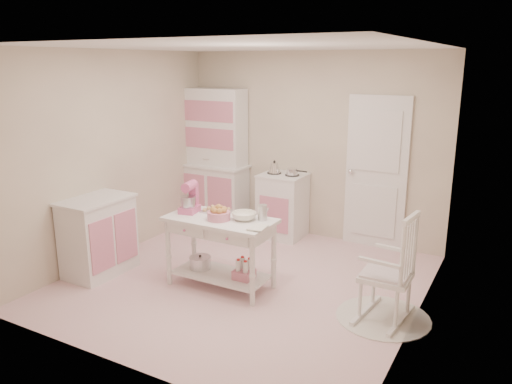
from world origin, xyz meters
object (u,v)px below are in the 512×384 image
hutch (214,157)px  stand_mixer (189,198)px  stove (283,205)px  base_cabinet (98,236)px  work_table (221,253)px  rocking_chair (387,266)px  bread_basket (219,216)px

hutch → stand_mixer: hutch is taller
stove → base_cabinet: size_ratio=1.00×
work_table → stand_mixer: size_ratio=3.53×
base_cabinet → rocking_chair: bearing=9.4°
hutch → base_cabinet: (-0.13, -2.27, -0.58)m
base_cabinet → bread_basket: size_ratio=3.68×
hutch → bread_basket: (1.35, -1.93, -0.19)m
work_table → base_cabinet: bearing=-165.3°
base_cabinet → work_table: 1.51m
stove → base_cabinet: 2.59m
rocking_chair → work_table: 1.81m
rocking_chair → bread_basket: (-1.78, -0.21, 0.30)m
bread_basket → work_table: bearing=111.8°
stand_mixer → base_cabinet: bearing=-169.7°
base_cabinet → work_table: base_cabinet is taller
rocking_chair → work_table: size_ratio=0.92×
stove → work_table: stove is taller
hutch → rocking_chair: hutch is taller
work_table → bread_basket: 0.45m
rocking_chair → stand_mixer: bearing=-170.3°
stove → stand_mixer: stand_mixer is taller
hutch → stand_mixer: size_ratio=6.12×
stand_mixer → bread_basket: 0.46m
hutch → stand_mixer: bearing=-64.0°
stove → bread_basket: bearing=-85.5°
base_cabinet → bread_basket: (1.48, 0.33, 0.39)m
rocking_chair → bread_basket: rocking_chair is taller
hutch → rocking_chair: size_ratio=1.89×
base_cabinet → stand_mixer: 1.23m
hutch → base_cabinet: 2.34m
stove → stand_mixer: (-0.29, -1.81, 0.51)m
rocking_chair → base_cabinet: bearing=-164.4°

